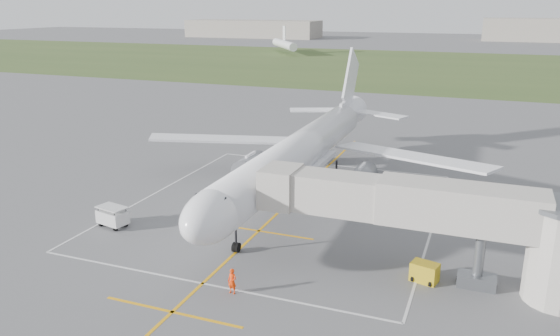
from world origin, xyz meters
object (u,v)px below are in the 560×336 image
at_px(airliner, 300,152).
at_px(ramp_worker_wing, 254,182).
at_px(gpu_unit, 425,272).
at_px(ramp_worker_nose, 232,281).
at_px(baggage_cart, 113,216).
at_px(jet_bridge, 448,219).

xyz_separation_m(airliner, ramp_worker_wing, (-4.87, -0.59, -3.56)).
distance_m(airliner, gpu_unit, 21.02).
bearing_deg(ramp_worker_wing, ramp_worker_nose, 145.66).
xyz_separation_m(baggage_cart, ramp_worker_wing, (7.56, 13.87, -0.11)).
height_order(ramp_worker_nose, ramp_worker_wing, ramp_worker_nose).
xyz_separation_m(jet_bridge, ramp_worker_nose, (-13.17, -6.94, -3.85)).
relative_size(jet_bridge, ramp_worker_nose, 13.06).
bearing_deg(ramp_worker_nose, baggage_cart, 162.36).
bearing_deg(ramp_worker_nose, gpu_unit, 34.88).
relative_size(airliner, gpu_unit, 22.37).
bearing_deg(baggage_cart, gpu_unit, 11.49).
bearing_deg(jet_bridge, ramp_worker_wing, 146.44).
bearing_deg(gpu_unit, ramp_worker_wing, 158.01).
height_order(airliner, gpu_unit, airliner).
bearing_deg(baggage_cart, jet_bridge, 12.53).
distance_m(airliner, ramp_worker_wing, 6.06).
distance_m(gpu_unit, ramp_worker_nose, 13.59).
bearing_deg(airliner, baggage_cart, -130.69).
xyz_separation_m(jet_bridge, ramp_worker_wing, (-20.59, 13.66, -3.91)).
bearing_deg(baggage_cart, ramp_worker_wing, 73.51).
distance_m(jet_bridge, ramp_worker_wing, 25.02).
bearing_deg(ramp_worker_nose, airliner, 103.44).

